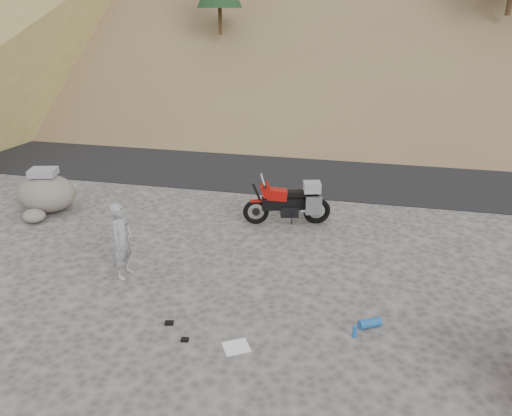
{
  "coord_description": "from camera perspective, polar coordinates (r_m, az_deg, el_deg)",
  "views": [
    {
      "loc": [
        2.72,
        -8.68,
        5.59
      ],
      "look_at": [
        0.3,
        2.09,
        1.0
      ],
      "focal_mm": 35.0,
      "sensor_mm": 36.0,
      "label": 1
    }
  ],
  "objects": [
    {
      "name": "ground",
      "position": [
        10.68,
        -4.09,
        -9.06
      ],
      "size": [
        140.0,
        140.0,
        0.0
      ],
      "primitive_type": "plane",
      "color": "#454340",
      "rests_on": "ground"
    },
    {
      "name": "road",
      "position": [
        18.74,
        3.74,
        5.18
      ],
      "size": [
        120.0,
        7.0,
        0.05
      ],
      "primitive_type": "cube",
      "color": "black",
      "rests_on": "ground"
    },
    {
      "name": "motorcycle",
      "position": [
        13.37,
        4.03,
        0.61
      ],
      "size": [
        2.32,
        1.03,
        1.41
      ],
      "rotation": [
        0.0,
        0.0,
        0.26
      ],
      "color": "black",
      "rests_on": "ground"
    },
    {
      "name": "man",
      "position": [
        11.45,
        -14.65,
        -7.46
      ],
      "size": [
        0.45,
        0.65,
        1.71
      ],
      "primitive_type": "imported",
      "rotation": [
        0.0,
        0.0,
        1.51
      ],
      "color": "gray",
      "rests_on": "ground"
    },
    {
      "name": "boulder",
      "position": [
        15.37,
        -22.82,
        1.6
      ],
      "size": [
        1.69,
        1.45,
        1.25
      ],
      "rotation": [
        0.0,
        0.0,
        0.04
      ],
      "color": "#5F5A52",
      "rests_on": "ground"
    },
    {
      "name": "small_rock",
      "position": [
        14.85,
        -24.04,
        -0.82
      ],
      "size": [
        0.7,
        0.64,
        0.37
      ],
      "rotation": [
        0.0,
        0.0,
        -0.14
      ],
      "color": "#5F5A52",
      "rests_on": "ground"
    },
    {
      "name": "gear_white_cloth",
      "position": [
        9.04,
        -2.28,
        -15.59
      ],
      "size": [
        0.58,
        0.56,
        0.01
      ],
      "primitive_type": "cube",
      "rotation": [
        0.0,
        0.0,
        0.53
      ],
      "color": "white",
      "rests_on": "ground"
    },
    {
      "name": "gear_blue_mat",
      "position": [
        9.69,
        12.89,
        -12.7
      ],
      "size": [
        0.45,
        0.36,
        0.17
      ],
      "primitive_type": "cylinder",
      "rotation": [
        0.0,
        1.57,
        0.52
      ],
      "color": "#1B59A4",
      "rests_on": "ground"
    },
    {
      "name": "gear_bottle",
      "position": [
        9.37,
        11.21,
        -13.68
      ],
      "size": [
        0.1,
        0.1,
        0.23
      ],
      "primitive_type": "cylinder",
      "rotation": [
        0.0,
        0.0,
        -0.16
      ],
      "color": "#1B59A4",
      "rests_on": "ground"
    },
    {
      "name": "gear_glove_a",
      "position": [
        9.71,
        -9.89,
        -12.81
      ],
      "size": [
        0.18,
        0.15,
        0.05
      ],
      "primitive_type": "cube",
      "rotation": [
        0.0,
        0.0,
        0.24
      ],
      "color": "black",
      "rests_on": "ground"
    },
    {
      "name": "gear_glove_b",
      "position": [
        9.26,
        -8.13,
        -14.67
      ],
      "size": [
        0.15,
        0.12,
        0.04
      ],
      "primitive_type": "cube",
      "rotation": [
        0.0,
        0.0,
        0.15
      ],
      "color": "black",
      "rests_on": "ground"
    }
  ]
}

